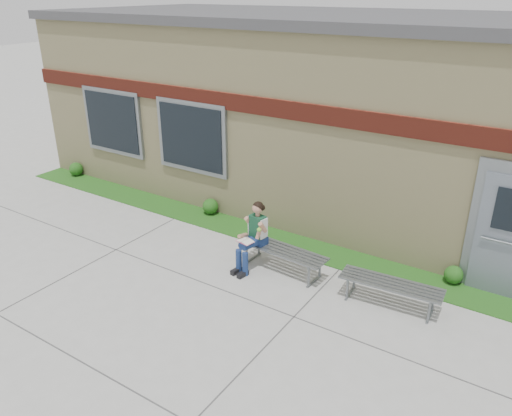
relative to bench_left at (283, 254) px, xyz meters
The scene contains 9 objects.
ground 1.66m from the bench_left, 94.63° to the right, with size 80.00×80.00×0.00m, color #9E9E99.
grass_strip 1.04m from the bench_left, 97.64° to the left, with size 16.00×0.80×0.02m, color #245316.
school_building 4.71m from the bench_left, 91.73° to the left, with size 16.20×6.22×4.20m.
bench_left is the anchor object (origin of this frame).
bench_right 2.00m from the bench_left, ahead, with size 1.66×0.57×0.42m.
girl 0.63m from the bench_left, 159.56° to the right, with size 0.45×0.78×1.27m.
shrub_west 7.32m from the bench_left, behind, with size 0.36×0.36×0.36m, color #245316.
shrub_mid 2.88m from the bench_left, 154.71° to the left, with size 0.35×0.35×0.35m, color #245316.
shrub_east 2.98m from the bench_left, 24.35° to the left, with size 0.32×0.32×0.32m, color #245316.
Camera 1 is at (4.02, -5.23, 4.74)m, focal length 35.00 mm.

